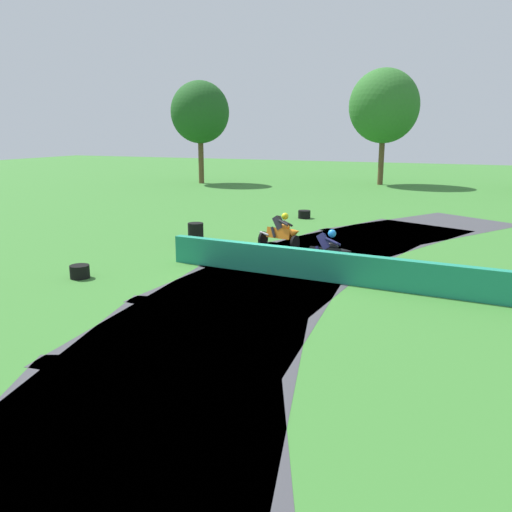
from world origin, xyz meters
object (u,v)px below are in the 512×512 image
(motorcycle_lead_orange, at_px, (282,232))
(tire_stack_mid_a, at_px, (196,233))
(tire_stack_near, at_px, (304,214))
(tire_stack_mid_b, at_px, (80,272))
(motorcycle_chase_black, at_px, (328,252))

(motorcycle_lead_orange, xyz_separation_m, tire_stack_mid_a, (-3.53, -0.31, -0.25))
(tire_stack_near, height_order, tire_stack_mid_b, same)
(motorcycle_lead_orange, height_order, motorcycle_chase_black, motorcycle_lead_orange)
(motorcycle_lead_orange, relative_size, tire_stack_mid_b, 2.90)
(tire_stack_near, relative_size, tire_stack_mid_b, 1.06)
(motorcycle_lead_orange, distance_m, tire_stack_mid_b, 7.58)
(tire_stack_near, distance_m, tire_stack_mid_b, 13.74)
(tire_stack_mid_b, bearing_deg, tire_stack_near, 78.15)
(tire_stack_mid_a, bearing_deg, motorcycle_chase_black, -20.77)
(tire_stack_near, distance_m, tire_stack_mid_a, 7.78)
(motorcycle_chase_black, xyz_separation_m, tire_stack_mid_a, (-6.05, 2.29, -0.24))
(tire_stack_mid_b, bearing_deg, motorcycle_lead_orange, 56.05)
(tire_stack_mid_a, bearing_deg, tire_stack_mid_b, -96.72)
(motorcycle_lead_orange, bearing_deg, motorcycle_chase_black, -45.91)
(motorcycle_lead_orange, distance_m, tire_stack_mid_a, 3.55)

